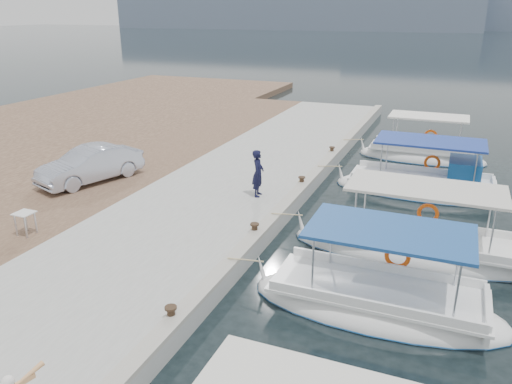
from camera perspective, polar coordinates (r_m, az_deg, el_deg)
ground at (r=14.57m, az=-1.12°, el=-9.01°), size 400.00×400.00×0.00m
concrete_quay at (r=19.75m, az=-3.45°, el=-0.20°), size 6.00×40.00×0.50m
quay_curb at (r=18.68m, az=4.26°, el=-0.42°), size 0.44×40.00×0.12m
cobblestone_strip at (r=22.26m, az=-15.18°, el=1.48°), size 4.00×40.00×0.50m
fishing_caique_b at (r=13.17m, az=13.57°, el=-12.47°), size 6.42×2.44×2.83m
fishing_caique_c at (r=16.17m, az=17.40°, el=-6.41°), size 7.47×2.28×2.83m
fishing_caique_d at (r=21.58m, az=18.56°, el=0.37°), size 6.98×2.45×2.83m
fishing_caique_e at (r=26.50m, az=18.34°, el=3.82°), size 6.19×2.16×2.83m
mooring_bollards at (r=15.62m, az=-0.16°, el=-4.07°), size 0.28×20.28×0.33m
fisherman at (r=18.52m, az=0.23°, el=2.16°), size 0.53×0.71×1.77m
parked_car at (r=21.27m, az=-18.41°, el=2.99°), size 2.79×4.53×1.41m
folding_table at (r=16.99m, az=-24.91°, el=-2.80°), size 0.55×0.55×0.73m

